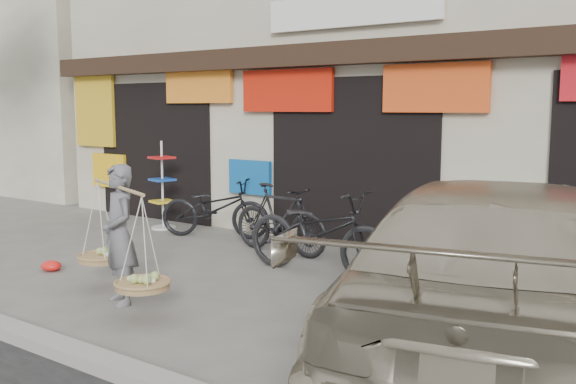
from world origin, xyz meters
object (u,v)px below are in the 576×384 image
Objects in this scene: bike_0 at (215,208)px; bike_2 at (318,232)px; display_rack at (163,194)px; suv at (503,270)px; street_vendor at (119,240)px; bike_1 at (280,219)px.

bike_2 is (2.79, -1.06, 0.08)m from bike_0.
suv is at bearing -20.34° from display_rack.
street_vendor is 4.56m from display_rack.
street_vendor is at bearing -0.08° from suv.
display_rack is (-7.00, 2.59, -0.16)m from suv.
street_vendor is 1.18× the size of display_rack.
display_rack reaches higher than bike_1.
bike_2 is at bearing 86.08° from street_vendor.
display_rack is at bearing 152.39° from street_vendor.
bike_1 is 2.97m from display_rack.
bike_1 is 0.30× the size of suv.
street_vendor is at bearing 154.30° from bike_2.
display_rack reaches higher than bike_0.
bike_2 is 1.37× the size of display_rack.
street_vendor is at bearing -175.46° from bike_1.
bike_2 reaches higher than bike_0.
bike_1 is at bearing -124.43° from bike_0.
suv is at bearing -117.30° from bike_2.
bike_2 reaches higher than bike_1.
suv is (2.89, -1.50, 0.23)m from bike_2.
bike_1 is (1.63, -0.34, 0.03)m from bike_0.
bike_1 is 1.37m from bike_2.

